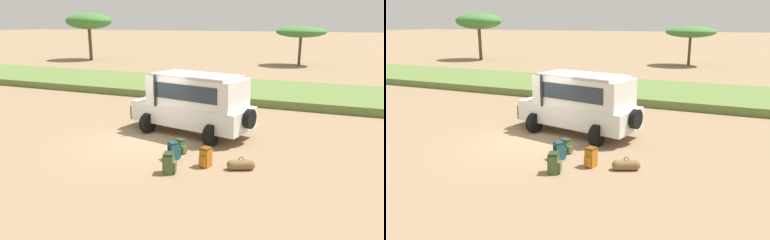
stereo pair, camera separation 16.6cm
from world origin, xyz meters
The scene contains 10 objects.
ground_plane centered at (0.00, 0.00, 0.00)m, with size 320.00×320.00×0.00m, color #8C7051.
grass_bank centered at (0.00, 11.09, 0.22)m, with size 120.00×7.00×0.44m.
safari_vehicle centered at (1.24, 1.92, 1.29)m, with size 5.48×3.37×2.44m.
backpack_beside_front_wheel centered at (1.71, -0.47, 0.25)m, with size 0.46×0.36×0.51m.
backpack_cluster_center centered at (1.76, -1.11, 0.29)m, with size 0.45×0.46×0.60m.
backpack_near_rear_wheel centered at (2.97, -1.32, 0.31)m, with size 0.37×0.45×0.64m.
backpack_outermost centered at (2.14, -2.23, 0.31)m, with size 0.45×0.44×0.65m.
duffel_bag_low_black_case centered at (4.07, -1.14, 0.16)m, with size 0.84×0.55×0.42m.
acacia_tree_far_left centered at (-21.52, 25.21, 4.45)m, with size 5.42×4.87×5.40m.
acacia_tree_left_mid centered at (2.11, 28.58, 3.38)m, with size 5.02×4.70×3.97m.
Camera 2 is at (6.96, -11.63, 4.45)m, focal length 35.00 mm.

